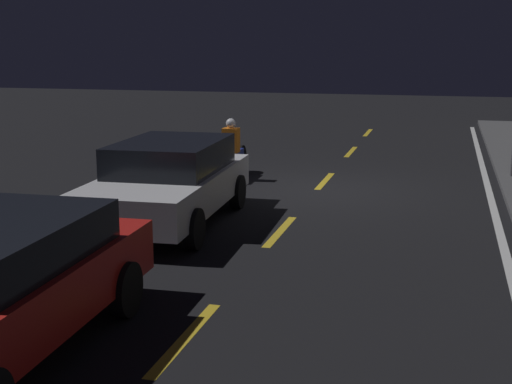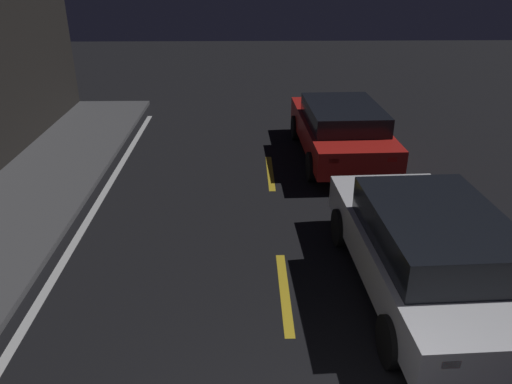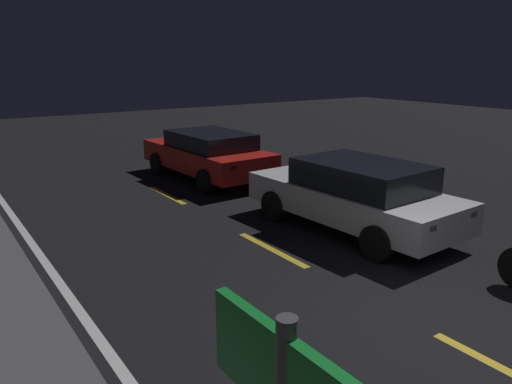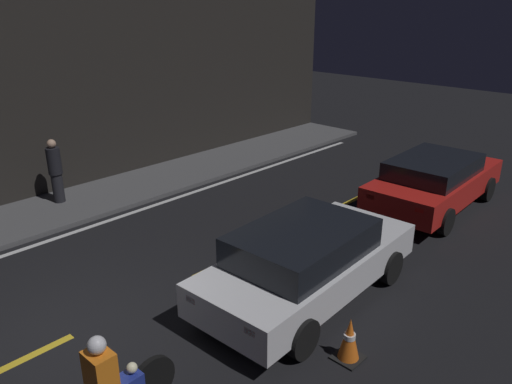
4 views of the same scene
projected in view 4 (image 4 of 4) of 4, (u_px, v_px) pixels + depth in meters
ground_plane at (72, 336)px, 7.92m from camera, size 56.00×56.00×0.00m
lane_dash_c at (8, 367)px, 7.24m from camera, size 2.00×0.14×0.01m
lane_dash_d at (232, 259)px, 10.28m from camera, size 2.00×0.14×0.01m
lane_dash_e at (353, 200)px, 13.31m from camera, size 2.00×0.14×0.01m
sedan_white at (307, 260)px, 8.67m from camera, size 4.56×2.13×1.42m
taxi_red at (434, 180)px, 12.57m from camera, size 4.54×2.08×1.37m
traffic_cone_mid at (349, 339)px, 7.30m from camera, size 0.41×0.41×0.70m
pedestrian at (55, 171)px, 12.61m from camera, size 0.34×0.34×1.66m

